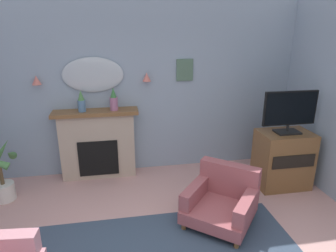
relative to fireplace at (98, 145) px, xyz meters
name	(u,v)px	position (x,y,z in m)	size (l,w,h in m)	color
wall_back	(139,89)	(0.74, 0.22, 0.87)	(6.39, 0.10, 2.88)	#8C9EB2
fireplace	(98,145)	(0.00, 0.00, 0.00)	(1.36, 0.36, 1.16)	tan
mantel_vase_right	(81,102)	(-0.20, -0.03, 0.75)	(0.12, 0.12, 0.35)	#4C7093
mantel_vase_centre	(114,100)	(0.30, -0.03, 0.75)	(0.13, 0.13, 0.37)	#9E6084
wall_mirror	(93,75)	(0.00, 0.14, 1.14)	(0.96, 0.06, 0.56)	#B2BCC6
wall_sconce_left	(36,80)	(-0.85, 0.09, 1.09)	(0.14, 0.14, 0.14)	#D17066
wall_sconce_right	(147,77)	(0.85, 0.09, 1.09)	(0.14, 0.14, 0.14)	#D17066
framed_picture	(185,70)	(1.50, 0.15, 1.18)	(0.28, 0.03, 0.36)	#4C6B56
armchair_by_coffee_table	(222,199)	(1.63, -1.55, -0.27)	(1.14, 1.14, 0.71)	#934C51
tv_cabinet	(283,159)	(2.88, -0.84, -0.12)	(0.80, 0.57, 0.90)	brown
tv_flatscreen	(290,111)	(2.88, -0.86, 0.68)	(0.84, 0.24, 0.65)	black
potted_plant_corner_palm	(1,175)	(-1.36, -0.52, -0.17)	(0.51, 0.47, 0.91)	silver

